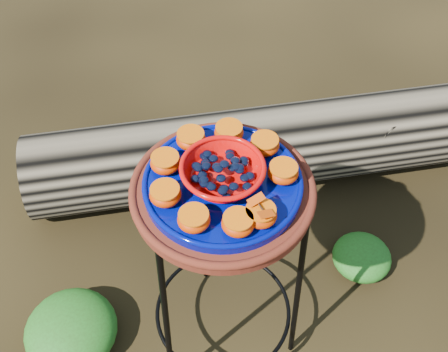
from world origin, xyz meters
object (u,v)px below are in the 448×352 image
object	(u,v)px
plant_stand	(223,276)
driftwood_log	(252,149)
terracotta_saucer	(223,192)
cobalt_plate	(223,184)
red_bowl	(223,174)

from	to	relation	value
plant_stand	driftwood_log	xyz separation A→B (m)	(0.29, 0.61, -0.19)
terracotta_saucer	cobalt_plate	xyz separation A→B (m)	(0.00, 0.00, 0.03)
driftwood_log	red_bowl	bearing A→B (deg)	-115.29
red_bowl	driftwood_log	distance (m)	0.92
cobalt_plate	driftwood_log	xyz separation A→B (m)	(0.29, 0.61, -0.59)
red_bowl	driftwood_log	world-z (taller)	red_bowl
terracotta_saucer	plant_stand	bearing A→B (deg)	0.00
terracotta_saucer	cobalt_plate	size ratio (longest dim) A/B	1.17
plant_stand	red_bowl	size ratio (longest dim) A/B	3.98
red_bowl	driftwood_log	size ratio (longest dim) A/B	0.11
terracotta_saucer	red_bowl	distance (m)	0.06
red_bowl	terracotta_saucer	bearing A→B (deg)	0.00
plant_stand	terracotta_saucer	world-z (taller)	terracotta_saucer
terracotta_saucer	cobalt_plate	distance (m)	0.03
terracotta_saucer	red_bowl	bearing A→B (deg)	0.00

